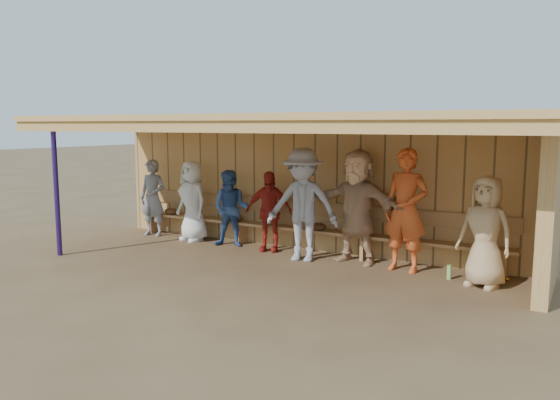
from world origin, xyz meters
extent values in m
plane|color=brown|center=(0.00, 0.00, 0.00)|extent=(90.00, 90.00, 0.00)
imported|color=gray|center=(-3.38, 0.80, 0.81)|extent=(0.64, 0.47, 1.62)
imported|color=white|center=(-2.32, 0.81, 0.81)|extent=(0.90, 0.71, 1.63)
imported|color=#385B9B|center=(-1.34, 0.77, 0.74)|extent=(0.86, 0.76, 1.48)
imported|color=#AE251B|center=(-0.51, 0.81, 0.75)|extent=(0.95, 0.60, 1.50)
imported|color=#96969E|center=(0.38, 0.49, 0.98)|extent=(1.38, 0.97, 1.95)
imported|color=tan|center=(1.24, 0.81, 0.98)|extent=(1.86, 0.74, 1.95)
imported|color=#D35221|center=(2.12, 0.68, 0.99)|extent=(0.77, 0.54, 1.99)
imported|color=tan|center=(3.38, 0.42, 0.81)|extent=(0.90, 0.71, 1.63)
cube|color=tan|center=(0.00, 1.35, 1.20)|extent=(8.60, 0.20, 2.40)
cube|color=tan|center=(4.20, 0.45, 1.20)|extent=(0.20, 1.62, 2.40)
cube|color=tan|center=(0.00, 0.00, 2.45)|extent=(8.80, 3.20, 0.10)
cube|color=tan|center=(0.00, -1.50, 2.32)|extent=(8.80, 0.10, 0.18)
cube|color=tan|center=(-3.80, 0.00, 2.31)|extent=(0.08, 3.00, 0.16)
cube|color=tan|center=(-2.85, 0.00, 2.31)|extent=(0.08, 3.00, 0.16)
cube|color=tan|center=(-1.90, 0.00, 2.31)|extent=(0.08, 3.00, 0.16)
cube|color=tan|center=(-0.95, 0.00, 2.31)|extent=(0.08, 3.00, 0.16)
cube|color=tan|center=(0.00, 0.00, 2.31)|extent=(0.08, 3.00, 0.16)
cube|color=tan|center=(0.95, 0.00, 2.31)|extent=(0.08, 3.00, 0.16)
cube|color=tan|center=(1.90, 0.00, 2.31)|extent=(0.08, 3.00, 0.16)
cube|color=tan|center=(2.85, 0.00, 2.31)|extent=(0.08, 3.00, 0.16)
cube|color=tan|center=(3.80, 0.00, 2.31)|extent=(0.08, 3.00, 0.16)
cylinder|color=navy|center=(-3.60, -1.40, 1.20)|extent=(0.09, 0.09, 2.40)
cube|color=tan|center=(0.00, 1.06, 0.42)|extent=(7.60, 0.32, 0.05)
cube|color=tan|center=(0.00, 1.22, 0.80)|extent=(7.60, 0.04, 0.26)
cube|color=tan|center=(-3.60, 1.06, 0.20)|extent=(0.06, 0.29, 0.40)
cube|color=tan|center=(-1.29, 1.06, 0.20)|extent=(0.06, 0.29, 0.40)
cube|color=tan|center=(1.29, 1.06, 0.20)|extent=(0.06, 0.29, 0.40)
cube|color=tan|center=(3.60, 1.06, 0.20)|extent=(0.06, 0.29, 0.40)
cylinder|color=gold|center=(3.22, 0.86, 0.40)|extent=(0.13, 0.41, 0.80)
sphere|color=#C36417|center=(3.65, 0.86, 0.04)|extent=(0.08, 0.08, 0.08)
ellipsoid|color=#593319|center=(-3.07, 1.01, 0.52)|extent=(0.30, 0.24, 0.14)
ellipsoid|color=#593319|center=(-1.40, 1.01, 0.52)|extent=(0.30, 0.24, 0.14)
ellipsoid|color=#593319|center=(0.42, 1.01, 0.52)|extent=(0.30, 0.24, 0.14)
cylinder|color=#9CD56A|center=(1.20, 1.11, 0.56)|extent=(0.07, 0.07, 0.22)
cylinder|color=gold|center=(1.35, 1.11, 0.56)|extent=(0.07, 0.07, 0.22)
cylinder|color=#87C763|center=(2.87, 0.56, 0.11)|extent=(0.07, 0.07, 0.22)
camera|label=1|loc=(4.70, -7.74, 2.34)|focal=35.00mm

